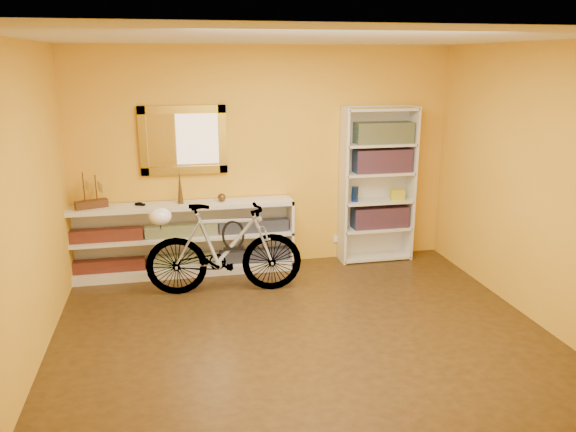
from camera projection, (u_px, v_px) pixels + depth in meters
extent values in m
cube|color=#32200E|center=(304.00, 337.00, 5.13)|extent=(4.50, 4.00, 0.01)
cube|color=silver|center=(306.00, 37.00, 4.43)|extent=(4.50, 4.00, 0.01)
cube|color=gold|center=(266.00, 159.00, 6.67)|extent=(4.50, 0.01, 2.60)
cube|color=gold|center=(21.00, 212.00, 4.33)|extent=(0.01, 4.00, 2.60)
cube|color=gold|center=(541.00, 186.00, 5.22)|extent=(0.01, 4.00, 2.60)
cube|color=olive|center=(183.00, 140.00, 6.38)|extent=(0.98, 0.06, 0.78)
cube|color=silver|center=(337.00, 238.00, 7.11)|extent=(0.09, 0.02, 0.09)
cube|color=black|center=(183.00, 260.00, 6.57)|extent=(2.50, 0.13, 0.14)
cube|color=navy|center=(182.00, 230.00, 6.48)|extent=(2.50, 0.13, 0.14)
imported|color=black|center=(140.00, 205.00, 6.32)|extent=(0.00, 0.00, 0.00)
cone|color=#50391B|center=(180.00, 187.00, 6.36)|extent=(0.07, 0.07, 0.39)
sphere|color=#50391B|center=(222.00, 197.00, 6.49)|extent=(0.09, 0.09, 0.09)
cube|color=maroon|center=(380.00, 217.00, 6.99)|extent=(0.70, 0.22, 0.26)
cube|color=maroon|center=(382.00, 160.00, 6.80)|extent=(0.70, 0.22, 0.28)
cube|color=#1B5660|center=(384.00, 133.00, 6.71)|extent=(0.70, 0.22, 0.25)
cylinder|color=#16349A|center=(355.00, 194.00, 6.82)|extent=(0.08, 0.08, 0.19)
cube|color=maroon|center=(363.00, 137.00, 6.70)|extent=(0.14, 0.14, 0.16)
cube|color=gold|center=(397.00, 195.00, 6.92)|extent=(0.18, 0.14, 0.13)
imported|color=silver|center=(224.00, 249.00, 5.97)|extent=(0.56, 1.72, 1.00)
ellipsoid|color=white|center=(160.00, 216.00, 5.79)|extent=(0.24, 0.23, 0.18)
torus|color=black|center=(233.00, 235.00, 5.95)|extent=(0.24, 0.03, 0.24)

